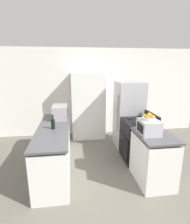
{
  "coord_description": "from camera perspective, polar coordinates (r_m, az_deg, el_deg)",
  "views": [
    {
      "loc": [
        -0.53,
        -2.16,
        2.06
      ],
      "look_at": [
        0.0,
        1.71,
        1.05
      ],
      "focal_mm": 28.0,
      "sensor_mm": 36.0,
      "label": 1
    }
  ],
  "objects": [
    {
      "name": "toaster_oven",
      "position": [
        3.18,
        17.19,
        -4.77
      ],
      "size": [
        0.33,
        0.37,
        0.26
      ],
      "color": "#B2B2B7",
      "rests_on": "counter_right"
    },
    {
      "name": "microwave",
      "position": [
        4.03,
        -11.28,
        -0.02
      ],
      "size": [
        0.34,
        0.5,
        0.3
      ],
      "color": "#939399",
      "rests_on": "counter_left"
    },
    {
      "name": "pantry_cabinet",
      "position": [
        5.1,
        -2.27,
        2.0
      ],
      "size": [
        0.95,
        0.6,
        1.91
      ],
      "color": "silver",
      "rests_on": "ground_plane"
    },
    {
      "name": "stove",
      "position": [
        4.09,
        13.78,
        -8.85
      ],
      "size": [
        0.66,
        0.71,
        1.08
      ],
      "color": "black",
      "rests_on": "ground_plane"
    },
    {
      "name": "counter_left",
      "position": [
        3.72,
        -12.98,
        -11.68
      ],
      "size": [
        0.6,
        2.13,
        0.92
      ],
      "color": "silver",
      "rests_on": "ground_plane"
    },
    {
      "name": "wine_bottle",
      "position": [
        3.39,
        -13.53,
        -3.74
      ],
      "size": [
        0.07,
        0.07,
        0.28
      ],
      "color": "black",
      "rests_on": "counter_left"
    },
    {
      "name": "counter_right",
      "position": [
        3.44,
        18.36,
        -14.34
      ],
      "size": [
        0.6,
        0.84,
        0.92
      ],
      "color": "silver",
      "rests_on": "ground_plane"
    },
    {
      "name": "fruit_bowl",
      "position": [
        3.14,
        17.16,
        -1.75
      ],
      "size": [
        0.23,
        0.23,
        0.13
      ],
      "color": "silver",
      "rests_on": "toaster_oven"
    },
    {
      "name": "ground_plane",
      "position": [
        3.03,
        4.94,
        -28.4
      ],
      "size": [
        14.0,
        14.0,
        0.0
      ],
      "primitive_type": "plane",
      "color": "#666056"
    },
    {
      "name": "wall_back",
      "position": [
        5.37,
        -2.06,
        6.38
      ],
      "size": [
        7.0,
        0.06,
        2.6
      ],
      "color": "white",
      "rests_on": "ground_plane"
    },
    {
      "name": "refrigerator",
      "position": [
        4.63,
        10.87,
        -0.9
      ],
      "size": [
        0.69,
        0.69,
        1.7
      ],
      "color": "#A3A3A8",
      "rests_on": "ground_plane"
    }
  ]
}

